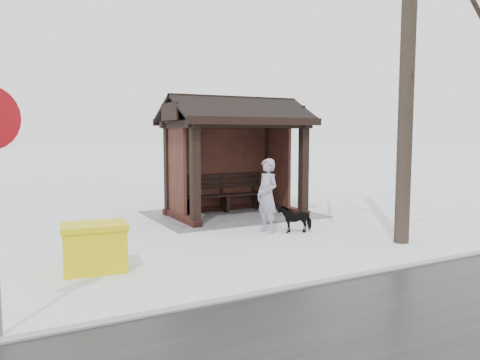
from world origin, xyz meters
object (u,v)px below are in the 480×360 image
object	(u,v)px
pedestrian	(267,196)
grit_bin	(95,247)
dog	(295,218)
bus_shelter	(233,132)

from	to	relation	value
pedestrian	grit_bin	xyz separation A→B (m)	(3.85, 1.19, -0.42)
dog	bus_shelter	bearing A→B (deg)	-160.97
bus_shelter	dog	distance (m)	3.18
pedestrian	grit_bin	world-z (taller)	pedestrian
dog	grit_bin	size ratio (longest dim) A/B	0.66
pedestrian	dog	distance (m)	0.80
bus_shelter	pedestrian	bearing A→B (deg)	81.26
dog	grit_bin	distance (m)	4.52
bus_shelter	dog	xyz separation A→B (m)	(-0.21, 2.56, -1.87)
bus_shelter	pedestrian	size ratio (longest dim) A/B	2.24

